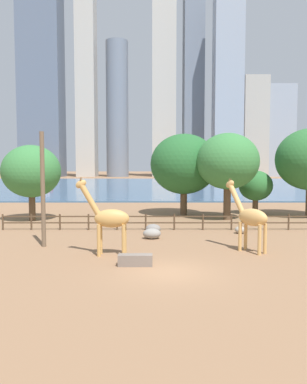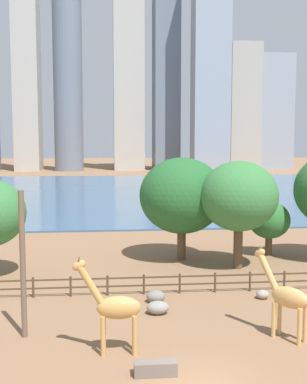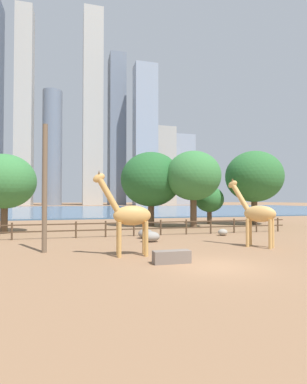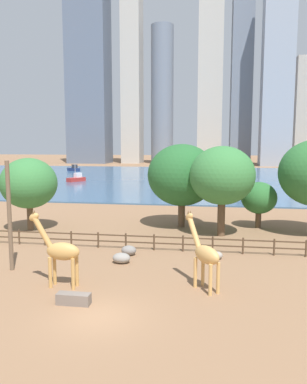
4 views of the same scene
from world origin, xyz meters
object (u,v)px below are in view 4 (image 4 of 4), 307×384
(boulder_small, at_px, (121,258))
(tree_right_small, at_px, (182,175))
(tree_center_broad, at_px, (29,183))
(boulder_near_fence, at_px, (217,255))
(giraffe_companion, at_px, (60,251))
(tree_right_tall, at_px, (222,176))
(tree_left_large, at_px, (259,198))
(boulder_by_pole, at_px, (129,250))
(feeding_trough, at_px, (74,299))
(giraffe_tall, at_px, (205,254))
(boat_ferry, at_px, (74,169))
(utility_pole, at_px, (9,216))
(boat_sailboat, at_px, (76,178))

(boulder_small, xyz_separation_m, tree_right_small, (3.27, 12.48, 4.97))
(tree_center_broad, distance_m, tree_right_small, 15.14)
(tree_center_broad, bearing_deg, boulder_near_fence, -20.18)
(tree_right_small, bearing_deg, giraffe_companion, -108.38)
(tree_center_broad, height_order, tree_right_tall, tree_right_tall)
(boulder_near_fence, bearing_deg, giraffe_companion, -143.22)
(giraffe_companion, bearing_deg, tree_left_large, -124.20)
(boulder_by_pole, bearing_deg, tree_right_tall, 46.05)
(feeding_trough, bearing_deg, giraffe_tall, 24.99)
(feeding_trough, bearing_deg, giraffe_companion, 126.09)
(tree_right_tall, xyz_separation_m, boat_ferry, (-43.71, 76.99, -4.70))
(utility_pole, xyz_separation_m, feeding_trough, (6.14, -4.60, -3.40))
(boulder_near_fence, xyz_separation_m, boat_ferry, (-43.29, 84.33, 0.60))
(boat_sailboat, bearing_deg, tree_right_small, 63.02)
(tree_left_large, bearing_deg, giraffe_companion, -126.47)
(tree_left_large, bearing_deg, boat_ferry, 123.09)
(boulder_near_fence, relative_size, tree_right_small, 0.09)
(feeding_trough, height_order, tree_center_broad, tree_center_broad)
(giraffe_tall, height_order, utility_pole, utility_pole)
(tree_right_small, bearing_deg, tree_center_broad, -165.58)
(feeding_trough, xyz_separation_m, tree_left_large, (11.88, 20.59, 2.74))
(boulder_by_pole, relative_size, feeding_trough, 0.64)
(boat_ferry, bearing_deg, feeding_trough, 144.61)
(utility_pole, relative_size, tree_right_small, 0.87)
(giraffe_companion, height_order, boulder_small, giraffe_companion)
(boulder_near_fence, distance_m, tree_right_small, 12.13)
(utility_pole, xyz_separation_m, boulder_near_fence, (13.76, 4.61, -3.42))
(boulder_near_fence, relative_size, boulder_by_pole, 0.69)
(boulder_near_fence, xyz_separation_m, feeding_trough, (-7.63, -9.22, 0.02))
(boulder_near_fence, height_order, boulder_by_pole, boulder_by_pole)
(boulder_near_fence, bearing_deg, tree_right_tall, 86.71)
(feeding_trough, xyz_separation_m, boat_sailboat, (-22.92, 61.81, 0.56))
(giraffe_companion, xyz_separation_m, boulder_by_pole, (2.59, 6.89, -1.81))
(giraffe_companion, distance_m, boat_sailboat, 63.23)
(boulder_small, relative_size, boat_ferry, 0.27)
(utility_pole, bearing_deg, tree_center_broad, 111.29)
(utility_pole, distance_m, boulder_small, 8.15)
(giraffe_companion, bearing_deg, tree_right_small, -106.11)
(utility_pole, bearing_deg, boulder_by_pole, 32.85)
(giraffe_companion, xyz_separation_m, utility_pole, (-4.48, 2.33, 1.51))
(boulder_by_pole, distance_m, boulder_small, 1.99)
(tree_right_tall, relative_size, boat_sailboat, 1.84)
(giraffe_tall, xyz_separation_m, tree_left_large, (5.07, 17.42, 0.90))
(giraffe_tall, distance_m, giraffe_companion, 8.52)
(giraffe_tall, relative_size, tree_left_large, 0.95)
(boulder_by_pole, bearing_deg, tree_left_large, 46.22)
(tree_center_broad, relative_size, boat_sailboat, 1.58)
(utility_pole, distance_m, boulder_near_fence, 14.91)
(utility_pole, relative_size, boulder_small, 5.75)
(giraffe_companion, relative_size, boat_ferry, 0.97)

